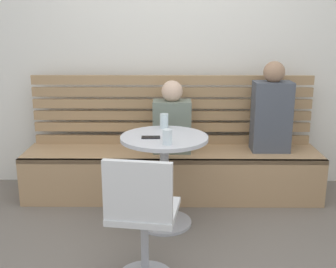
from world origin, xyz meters
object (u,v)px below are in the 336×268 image
Objects in this scene: cafe_table at (164,163)px; booth_bench at (172,174)px; person_child_left at (171,121)px; cup_espresso_small at (167,136)px; phone_on_table at (151,137)px; cup_water_clear at (167,137)px; person_adult at (271,111)px; cup_glass_tall at (164,121)px; white_chair at (142,216)px.

booth_bench is at bearing 84.02° from cafe_table.
person_child_left reaches higher than cup_espresso_small.
cup_water_clear is at bearing -145.38° from phone_on_table.
cup_water_clear reaches higher than cup_espresso_small.
cup_glass_tall is (-0.96, -0.35, -0.01)m from person_adult.
person_adult is at bearing 41.40° from cup_water_clear.
cup_water_clear is (0.14, 0.60, 0.33)m from white_chair.
cup_espresso_small is 0.51× the size of cup_water_clear.
phone_on_table is at bearing 155.41° from cup_espresso_small.
person_adult is (1.08, 1.42, 0.34)m from white_chair.
person_adult is 5.84× the size of phone_on_table.
cup_espresso_small is 0.14m from phone_on_table.
white_chair is 1.31× the size of person_child_left.
cafe_table is 0.90× the size of person_adult.
person_adult is 1.17m from cup_espresso_small.
person_child_left is at bearing 82.84° from white_chair.
phone_on_table reaches higher than cafe_table.
booth_bench is 4.15× the size of person_child_left.
booth_bench is at bearing -16.80° from phone_on_table.
cup_water_clear is (-0.93, -0.82, -0.01)m from person_adult.
white_chair is 0.82m from phone_on_table.
person_adult reaches higher than phone_on_table.
person_child_left is at bearing 84.50° from cafe_table.
cup_glass_tall is 0.32m from phone_on_table.
phone_on_table reaches higher than booth_bench.
booth_bench is 0.51m from person_child_left.
person_child_left is 5.43× the size of cup_glass_tall.
cup_water_clear is at bearing -92.12° from person_child_left.
cup_espresso_small is at bearing -93.01° from booth_bench.
cup_water_clear is 0.79× the size of phone_on_table.
person_adult reaches higher than cup_water_clear.
white_chair is 7.73× the size of cup_water_clear.
cafe_table is 0.38m from cup_glass_tall.
booth_bench is 1.41m from white_chair.
cafe_table is 13.21× the size of cup_espresso_small.
cup_espresso_small is at bearing -116.72° from phone_on_table.
person_child_left is (-0.00, 0.01, 0.51)m from booth_bench.
cup_water_clear reaches higher than booth_bench.
person_child_left is 0.79m from cup_water_clear.
cup_espresso_small is at bearing -92.63° from person_child_left.
person_child_left is at bearing -16.31° from phone_on_table.
cup_espresso_small is 0.36m from cup_glass_tall.
white_chair is 1.42m from person_child_left.
booth_bench is 19.29× the size of phone_on_table.
cafe_table is at bearing 96.78° from cup_water_clear.
booth_bench is 0.82m from phone_on_table.
cup_espresso_small is (-0.03, -0.68, 0.04)m from person_child_left.
cup_glass_tall reaches higher than cafe_table.
phone_on_table is at bearing -104.19° from person_child_left.
person_child_left is 0.33m from cup_glass_tall.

